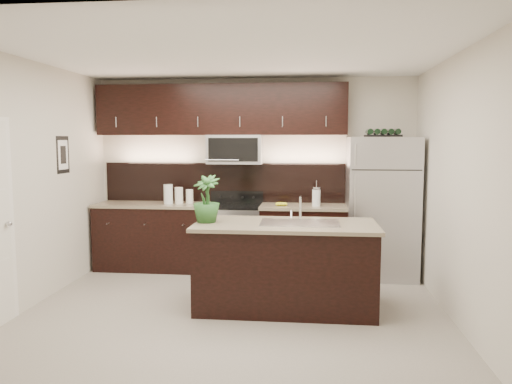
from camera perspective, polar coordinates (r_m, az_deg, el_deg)
ground at (r=5.49m, az=-2.49°, el=-13.54°), size 4.50×4.50×0.00m
room_walls at (r=5.16m, az=-3.86°, el=4.43°), size 4.52×4.02×2.71m
counter_run at (r=7.05m, az=-4.14°, el=-5.19°), size 3.51×0.65×0.94m
upper_fixtures at (r=7.06m, az=-3.82°, el=8.45°), size 3.49×0.40×1.66m
island at (r=5.49m, az=3.40°, el=-8.38°), size 1.96×0.96×0.94m
sink_faucet at (r=5.40m, az=5.03°, el=-3.40°), size 0.84×0.50×0.28m
refrigerator at (r=6.87m, az=14.09°, el=-1.71°), size 0.90×0.81×1.87m
wine_rack at (r=6.82m, az=14.30°, el=6.53°), size 0.46×0.29×0.11m
plant at (r=5.44m, az=-5.69°, el=-0.77°), size 0.36×0.36×0.51m
canisters at (r=7.09m, az=-9.09°, el=-0.34°), size 0.39×0.23×0.28m
french_press at (r=6.80m, az=6.91°, el=-0.54°), size 0.12×0.12×0.34m
bananas at (r=6.79m, az=2.52°, el=-1.36°), size 0.18×0.15×0.05m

